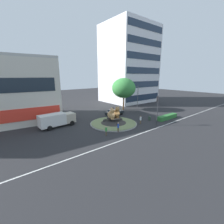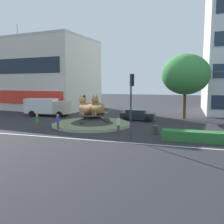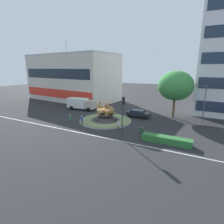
{
  "view_description": "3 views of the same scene",
  "coord_description": "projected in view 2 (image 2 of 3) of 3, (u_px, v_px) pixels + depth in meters",
  "views": [
    {
      "loc": [
        -18.8,
        -22.84,
        9.66
      ],
      "look_at": [
        -0.47,
        -0.08,
        2.59
      ],
      "focal_mm": 24.17,
      "sensor_mm": 36.0,
      "label": 1
    },
    {
      "loc": [
        10.46,
        -26.17,
        5.02
      ],
      "look_at": [
        2.6,
        -0.3,
        1.72
      ],
      "focal_mm": 37.81,
      "sensor_mm": 36.0,
      "label": 2
    },
    {
      "loc": [
        15.44,
        -27.11,
        9.55
      ],
      "look_at": [
        1.21,
        0.26,
        1.8
      ],
      "focal_mm": 28.26,
      "sensor_mm": 36.0,
      "label": 3
    }
  ],
  "objects": [
    {
      "name": "pedestrian_white_shirt",
      "position": [
        119.0,
        124.0,
        23.81
      ],
      "size": [
        0.37,
        0.37,
        1.75
      ],
      "rotation": [
        0.0,
        0.0,
        2.69
      ],
      "color": "brown",
      "rests_on": "ground"
    },
    {
      "name": "streetlight_arm",
      "position": [
        224.0,
        92.0,
        30.84
      ],
      "size": [
        2.49,
        0.29,
        6.63
      ],
      "rotation": [
        0.0,
        0.0,
        3.18
      ],
      "color": "#4C4C51",
      "rests_on": "ground"
    },
    {
      "name": "clipped_hedge_strip",
      "position": [
        199.0,
        137.0,
        20.34
      ],
      "size": [
        6.3,
        1.2,
        0.9
      ],
      "primitive_type": "cube",
      "color": "#2D7033",
      "rests_on": "ground"
    },
    {
      "name": "shophouse_block",
      "position": [
        28.0,
        75.0,
        48.53
      ],
      "size": [
        28.61,
        15.97,
        17.75
      ],
      "rotation": [
        0.0,
        0.0,
        -0.11
      ],
      "color": "beige",
      "rests_on": "ground"
    },
    {
      "name": "lane_centreline",
      "position": [
        64.0,
        138.0,
        21.76
      ],
      "size": [
        112.0,
        0.2,
        0.01
      ],
      "primitive_type": "cube",
      "color": "silver",
      "rests_on": "ground"
    },
    {
      "name": "ground_plane",
      "position": [
        92.0,
        125.0,
        28.49
      ],
      "size": [
        160.0,
        160.0,
        0.0
      ],
      "primitive_type": "plane",
      "color": "#28282B"
    },
    {
      "name": "cat_statue_tabby",
      "position": [
        97.0,
        107.0,
        27.99
      ],
      "size": [
        2.04,
        2.53,
        2.44
      ],
      "rotation": [
        0.0,
        0.0,
        -1.82
      ],
      "color": "#9E703D",
      "rests_on": "roundabout_island"
    },
    {
      "name": "cat_statue_calico",
      "position": [
        85.0,
        107.0,
        28.21
      ],
      "size": [
        2.1,
        2.55,
        2.46
      ],
      "rotation": [
        0.0,
        0.0,
        -1.84
      ],
      "color": "tan",
      "rests_on": "roundabout_island"
    },
    {
      "name": "broadleaf_tree_behind_island",
      "position": [
        186.0,
        74.0,
        32.66
      ],
      "size": [
        6.6,
        6.6,
        9.06
      ],
      "color": "brown",
      "rests_on": "ground"
    },
    {
      "name": "roundabout_island",
      "position": [
        92.0,
        121.0,
        28.43
      ],
      "size": [
        9.52,
        9.52,
        1.29
      ],
      "color": "gray",
      "rests_on": "ground"
    },
    {
      "name": "pedestrian_blue_shirt",
      "position": [
        58.0,
        122.0,
        25.16
      ],
      "size": [
        0.33,
        0.33,
        1.75
      ],
      "rotation": [
        0.0,
        0.0,
        0.79
      ],
      "color": "brown",
      "rests_on": "ground"
    },
    {
      "name": "delivery_box_truck",
      "position": [
        47.0,
        106.0,
        36.21
      ],
      "size": [
        6.94,
        2.92,
        2.65
      ],
      "rotation": [
        0.0,
        0.0,
        0.09
      ],
      "color": "#B7AD99",
      "rests_on": "ground"
    },
    {
      "name": "traffic_light_mast",
      "position": [
        131.0,
        95.0,
        20.53
      ],
      "size": [
        0.36,
        0.46,
        5.82
      ],
      "rotation": [
        0.0,
        0.0,
        1.4
      ],
      "color": "#2D2D33",
      "rests_on": "ground"
    },
    {
      "name": "pedestrian_green_shirt",
      "position": [
        37.0,
        121.0,
        25.97
      ],
      "size": [
        0.31,
        0.31,
        1.63
      ],
      "rotation": [
        0.0,
        0.0,
        3.33
      ],
      "color": "brown",
      "rests_on": "ground"
    },
    {
      "name": "litter_bin",
      "position": [
        155.0,
        130.0,
        23.3
      ],
      "size": [
        0.56,
        0.56,
        0.9
      ],
      "color": "#2D4233",
      "rests_on": "ground"
    },
    {
      "name": "sedan_on_far_lane",
      "position": [
        137.0,
        115.0,
        32.0
      ],
      "size": [
        4.59,
        2.13,
        1.47
      ],
      "rotation": [
        0.0,
        0.0,
        -0.04
      ],
      "color": "black",
      "rests_on": "ground"
    }
  ]
}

